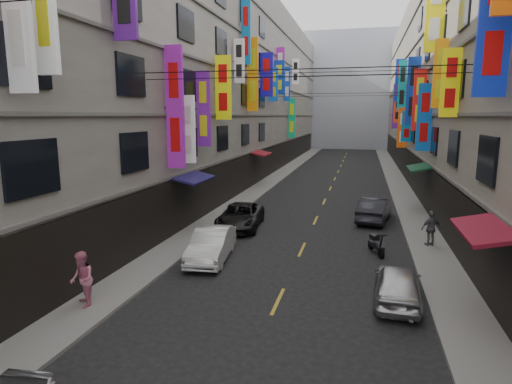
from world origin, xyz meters
The scene contains 16 objects.
sidewalk_left centered at (-6.00, 42.00, 0.06)m, with size 2.00×90.00×0.12m, color slate.
sidewalk_right centered at (6.00, 42.00, 0.06)m, with size 2.00×90.00×0.12m, color slate.
building_row_left centered at (-11.99, 42.00, 9.49)m, with size 10.14×90.00×19.00m.
building_row_right centered at (11.99, 42.00, 9.49)m, with size 10.14×90.00×19.00m.
haze_block centered at (0.00, 92.00, 11.00)m, with size 18.00×8.00×22.00m, color #A4A9B7.
shop_signage centered at (-0.06, 35.38, 9.02)m, with size 14.00×55.00×12.11m.
street_awnings centered at (-1.26, 26.00, 3.00)m, with size 13.99×35.20×0.41m.
overhead_cables centered at (0.00, 30.00, 8.80)m, with size 14.00×38.04×1.24m.
lane_markings centered at (0.00, 39.00, 0.00)m, with size 0.12×80.20×0.01m.
scooter_far_right centered at (3.42, 24.20, 0.44)m, with size 0.79×1.74×1.14m.
car_left_mid centered at (-3.71, 21.53, 0.70)m, with size 1.49×4.28×1.41m, color white.
car_left_far centered at (-4.00, 27.19, 0.68)m, with size 2.24×4.86×1.35m, color black.
car_right_mid centered at (4.00, 18.98, 0.65)m, with size 1.54×3.83×1.31m, color silver.
car_right_far centered at (3.48, 30.62, 0.73)m, with size 1.55×4.46×1.47m, color #27282F.
pedestrian_lfar centered at (-6.15, 15.82, 1.05)m, with size 0.90×0.62×1.86m, color pink.
pedestrian_rfar centered at (6.01, 25.77, 0.99)m, with size 1.01×0.58×1.73m, color #5E5E61.
Camera 1 is at (2.64, 4.29, 6.35)m, focal length 30.00 mm.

